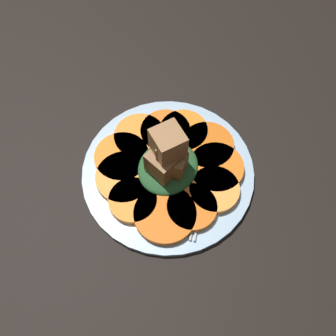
% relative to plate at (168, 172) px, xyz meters
% --- Properties ---
extents(table_slab, '(1.20, 1.20, 0.02)m').
position_rel_plate_xyz_m(table_slab, '(0.00, 0.00, -0.02)').
color(table_slab, black).
rests_on(table_slab, ground).
extents(plate, '(0.29, 0.29, 0.01)m').
position_rel_plate_xyz_m(plate, '(0.00, 0.00, 0.00)').
color(plate, '#99B7D1').
rests_on(plate, table_slab).
extents(carrot_slice_0, '(0.08, 0.08, 0.01)m').
position_rel_plate_xyz_m(carrot_slice_0, '(-0.08, 0.01, 0.01)').
color(carrot_slice_0, orange).
rests_on(carrot_slice_0, plate).
extents(carrot_slice_1, '(0.10, 0.10, 0.01)m').
position_rel_plate_xyz_m(carrot_slice_1, '(-0.07, -0.04, 0.01)').
color(carrot_slice_1, '#D76115').
rests_on(carrot_slice_1, plate).
extents(carrot_slice_2, '(0.08, 0.08, 0.01)m').
position_rel_plate_xyz_m(carrot_slice_2, '(-0.03, -0.07, 0.01)').
color(carrot_slice_2, orange).
rests_on(carrot_slice_2, plate).
extents(carrot_slice_3, '(0.08, 0.08, 0.01)m').
position_rel_plate_xyz_m(carrot_slice_3, '(0.01, -0.08, 0.01)').
color(carrot_slice_3, '#F9963A').
rests_on(carrot_slice_3, plate).
extents(carrot_slice_4, '(0.09, 0.09, 0.01)m').
position_rel_plate_xyz_m(carrot_slice_4, '(0.05, -0.06, 0.01)').
color(carrot_slice_4, orange).
rests_on(carrot_slice_4, plate).
extents(carrot_slice_5, '(0.09, 0.09, 0.01)m').
position_rel_plate_xyz_m(carrot_slice_5, '(0.08, -0.03, 0.01)').
color(carrot_slice_5, '#D45F13').
rests_on(carrot_slice_5, plate).
extents(carrot_slice_6, '(0.08, 0.08, 0.01)m').
position_rel_plate_xyz_m(carrot_slice_6, '(0.08, 0.02, 0.01)').
color(carrot_slice_6, orange).
rests_on(carrot_slice_6, plate).
extents(carrot_slice_7, '(0.09, 0.09, 0.01)m').
position_rel_plate_xyz_m(carrot_slice_7, '(0.06, 0.05, 0.01)').
color(carrot_slice_7, orange).
rests_on(carrot_slice_7, plate).
extents(carrot_slice_8, '(0.09, 0.09, 0.01)m').
position_rel_plate_xyz_m(carrot_slice_8, '(0.02, 0.08, 0.01)').
color(carrot_slice_8, orange).
rests_on(carrot_slice_8, plate).
extents(carrot_slice_9, '(0.09, 0.09, 0.01)m').
position_rel_plate_xyz_m(carrot_slice_9, '(-0.03, 0.08, 0.01)').
color(carrot_slice_9, orange).
rests_on(carrot_slice_9, plate).
extents(carrot_slice_10, '(0.09, 0.09, 0.01)m').
position_rel_plate_xyz_m(carrot_slice_10, '(-0.05, 0.05, 0.01)').
color(carrot_slice_10, orange).
rests_on(carrot_slice_10, plate).
extents(center_pile, '(0.11, 0.09, 0.11)m').
position_rel_plate_xyz_m(center_pile, '(-0.00, -0.00, 0.05)').
color(center_pile, '#235128').
rests_on(center_pile, plate).
extents(fork, '(0.17, 0.09, 0.00)m').
position_rel_plate_xyz_m(fork, '(-0.00, -0.06, 0.01)').
color(fork, '#B2B2B7').
rests_on(fork, plate).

